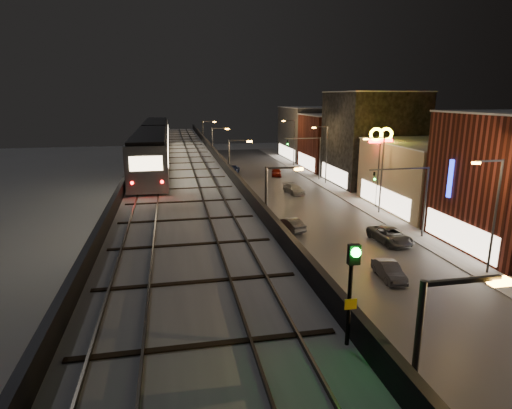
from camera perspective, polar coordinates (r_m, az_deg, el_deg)
road_surface at (r=52.62m, az=4.80°, el=-0.57°), size 17.00×120.00×0.06m
sidewalk_right at (r=56.14m, az=14.66°, el=-0.00°), size 4.00×120.00×0.14m
under_viaduct_pavement at (r=50.66m, az=-10.05°, el=-1.33°), size 11.00×120.00×0.06m
elevated_viaduct at (r=46.36m, az=-10.24°, el=4.30°), size 9.00×100.00×6.30m
viaduct_trackbed at (r=46.36m, az=-10.30°, el=5.26°), size 8.40×100.00×0.32m
viaduct_parapet_streetside at (r=46.59m, az=-4.93°, el=6.06°), size 0.30×100.00×1.10m
viaduct_parapet_far at (r=46.45m, az=-15.71°, el=5.56°), size 0.30×100.00×1.10m
building_c at (r=55.98m, az=22.25°, el=3.55°), size 12.20×15.20×8.16m
building_d at (r=69.35m, az=15.24°, el=8.49°), size 12.20×13.20×14.16m
building_e at (r=82.26m, az=10.82°, el=8.17°), size 12.20×12.20×10.16m
building_f at (r=95.28m, az=7.67°, el=9.40°), size 12.20×16.20×11.16m
streetlight_left_0 at (r=13.63m, az=20.99°, el=-23.96°), size 2.57×0.28×9.00m
streetlight_left_1 at (r=28.77m, az=1.87°, el=-2.36°), size 2.57×0.28×9.00m
streetlight_right_1 at (r=36.59m, az=29.04°, el=-0.56°), size 2.56×0.28×9.00m
streetlight_left_2 at (r=46.02m, az=-3.23°, el=3.95°), size 2.57×0.28×9.00m
streetlight_right_2 at (r=51.27m, az=16.17°, el=4.47°), size 2.56×0.28×9.00m
streetlight_left_3 at (r=63.69m, az=-5.55°, el=6.78°), size 2.57×0.28×9.00m
streetlight_right_3 at (r=67.58m, az=9.19°, el=7.10°), size 2.56×0.28×9.00m
streetlight_left_4 at (r=81.50m, az=-6.87°, el=8.38°), size 2.57×0.28×9.00m
streetlight_right_4 at (r=84.58m, az=4.93°, el=8.64°), size 2.56×0.28×9.00m
traffic_light_rig_a at (r=43.29m, az=20.45°, el=1.41°), size 6.10×0.34×7.00m
traffic_light_rig_b at (r=70.17m, az=7.62°, el=6.81°), size 6.10×0.34×7.00m
subway_train at (r=49.59m, az=-13.40°, el=8.09°), size 3.09×37.24×3.69m
rail_signal at (r=11.96m, az=12.70°, el=-9.18°), size 0.35×0.43×3.04m
car_taxi at (r=21.63m, az=19.59°, el=-22.70°), size 1.87×4.41×1.49m
car_near_white at (r=43.98m, az=4.53°, el=-2.69°), size 2.53×4.28×1.33m
car_mid_silver at (r=43.28m, az=1.80°, el=-3.01°), size 2.67×4.64×1.22m
car_mid_dark at (r=76.93m, az=-2.99°, el=4.69°), size 2.94×5.00×1.36m
car_far_white at (r=72.56m, az=-3.25°, el=4.07°), size 1.97×3.91×1.28m
car_onc_silver at (r=34.05m, az=17.30°, el=-8.53°), size 1.67×4.00×1.29m
car_onc_dark at (r=42.10m, az=17.45°, el=-4.03°), size 2.84×5.38×1.44m
car_onc_white at (r=60.74m, az=5.06°, el=2.04°), size 2.61×4.73×1.30m
car_onc_red at (r=73.90m, az=2.74°, el=4.31°), size 2.51×4.33×1.38m
sign_mcdonalds at (r=53.86m, az=16.27°, el=7.85°), size 2.93×0.68×9.83m
sign_carwash at (r=42.94m, az=24.99°, el=2.35°), size 1.53×0.35×7.96m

